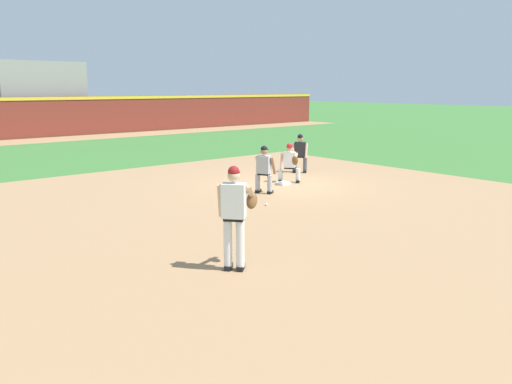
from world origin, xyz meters
TOP-DOWN VIEW (x-y plane):
  - ground_plane at (0.00, 0.00)m, footprint 160.00×160.00m
  - infield_dirt_patch at (-3.06, -2.62)m, footprint 18.00×18.00m
  - warning_track_strip at (0.00, 20.00)m, footprint 48.00×3.20m
  - first_base_bag at (0.00, 0.00)m, footprint 0.38×0.38m
  - baseball at (-2.43, -1.91)m, footprint 0.07×0.07m
  - pitcher at (-6.08, -5.23)m, footprint 0.85×0.56m
  - first_baseman at (0.40, 0.10)m, footprint 0.77×1.07m
  - baserunner at (-1.40, -0.64)m, footprint 0.60×0.67m
  - umpire at (2.16, 1.36)m, footprint 0.66×0.68m
  - outfield_wall at (0.00, 22.00)m, footprint 48.00×0.54m
  - stadium_seating_block at (0.00, 24.90)m, footprint 5.61×4.20m

SIDE VIEW (x-z plane):
  - ground_plane at x=0.00m, z-range 0.00..0.00m
  - infield_dirt_patch at x=-3.06m, z-range 0.00..0.01m
  - warning_track_strip at x=0.00m, z-range 0.00..0.01m
  - baseball at x=-2.43m, z-range 0.00..0.07m
  - first_base_bag at x=0.00m, z-range 0.00..0.09m
  - first_baseman at x=0.40m, z-range 0.06..1.40m
  - baserunner at x=-1.40m, z-range 0.06..1.52m
  - umpire at x=2.16m, z-range 0.06..1.52m
  - pitcher at x=-6.08m, z-range 0.13..1.99m
  - outfield_wall at x=0.00m, z-range 0.09..2.69m
  - stadium_seating_block at x=0.00m, z-range 0.02..4.92m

